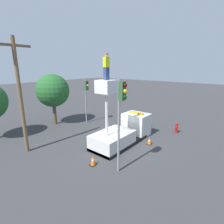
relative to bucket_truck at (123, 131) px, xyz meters
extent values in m
plane|color=#38383A|center=(-0.49, 0.00, -0.96)|extent=(120.00, 120.00, 0.00)
cube|color=black|center=(-0.49, 0.00, -0.84)|extent=(5.13, 2.27, 0.24)
cube|color=silver|center=(-1.38, 0.00, -0.36)|extent=(3.36, 2.21, 1.21)
cube|color=silver|center=(2.08, 0.00, 0.04)|extent=(1.77, 2.21, 2.01)
cube|color=black|center=(2.97, 0.00, 0.44)|extent=(0.03, 1.88, 0.80)
cube|color=orange|center=(2.08, 0.00, 1.12)|extent=(0.36, 1.33, 0.14)
cylinder|color=silver|center=(-2.04, 0.00, 1.88)|extent=(0.22, 0.22, 3.27)
cube|color=silver|center=(-2.04, 0.00, 3.86)|extent=(1.18, 1.18, 0.90)
cube|color=navy|center=(-2.04, 0.00, 4.73)|extent=(0.34, 0.26, 0.84)
cube|color=#D1E519|center=(-2.04, 0.00, 5.48)|extent=(0.40, 0.26, 0.66)
sphere|color=beige|center=(-2.04, 0.00, 5.93)|extent=(0.23, 0.23, 0.23)
cylinder|color=orange|center=(-2.04, 0.00, 6.02)|extent=(0.26, 0.26, 0.09)
cylinder|color=gray|center=(-3.64, -2.28, 1.82)|extent=(0.14, 0.14, 5.57)
cube|color=#2D512D|center=(-3.64, -2.49, 3.95)|extent=(0.34, 0.28, 1.00)
sphere|color=#490707|center=(-3.64, -2.68, 4.26)|extent=(0.22, 0.22, 0.22)
sphere|color=gold|center=(-3.64, -2.68, 3.95)|extent=(0.22, 0.22, 0.22)
sphere|color=#083710|center=(-3.64, -2.68, 3.64)|extent=(0.22, 0.22, 0.22)
cylinder|color=gray|center=(1.63, 6.23, 1.46)|extent=(0.14, 0.14, 4.85)
cube|color=#2D512D|center=(1.63, 6.02, 3.23)|extent=(0.34, 0.28, 1.00)
sphere|color=#490707|center=(1.63, 5.83, 3.54)|extent=(0.22, 0.22, 0.22)
sphere|color=gold|center=(1.63, 5.83, 3.23)|extent=(0.22, 0.22, 0.22)
sphere|color=#083710|center=(1.63, 5.83, 2.92)|extent=(0.22, 0.22, 0.22)
cylinder|color=red|center=(4.82, -2.79, -0.53)|extent=(0.27, 0.27, 0.87)
sphere|color=red|center=(4.82, -2.79, -0.02)|extent=(0.23, 0.23, 0.23)
cylinder|color=red|center=(4.62, -2.79, -0.44)|extent=(0.12, 0.11, 0.11)
cylinder|color=red|center=(5.01, -2.79, -0.44)|extent=(0.12, 0.11, 0.11)
cube|color=black|center=(-4.14, -0.61, -0.95)|extent=(0.40, 0.40, 0.03)
cone|color=orange|center=(-4.14, -0.61, -0.63)|extent=(0.33, 0.33, 0.66)
cylinder|color=white|center=(-4.14, -0.61, -0.60)|extent=(0.17, 0.17, 0.09)
cube|color=black|center=(0.99, -1.95, -0.95)|extent=(0.40, 0.40, 0.03)
cone|color=orange|center=(0.99, -1.95, -0.67)|extent=(0.34, 0.34, 0.59)
cylinder|color=white|center=(0.99, -1.95, -0.64)|extent=(0.17, 0.17, 0.08)
cylinder|color=brown|center=(-0.86, 8.55, 0.28)|extent=(0.36, 0.36, 2.48)
sphere|color=#235B28|center=(-0.86, 8.55, 2.73)|extent=(3.45, 3.45, 3.45)
cylinder|color=brown|center=(-5.89, 4.58, 3.09)|extent=(0.26, 0.26, 8.10)
cube|color=brown|center=(-5.89, 4.58, 6.54)|extent=(2.20, 0.16, 0.16)
camera|label=1|loc=(-11.14, -7.91, 5.24)|focal=28.00mm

